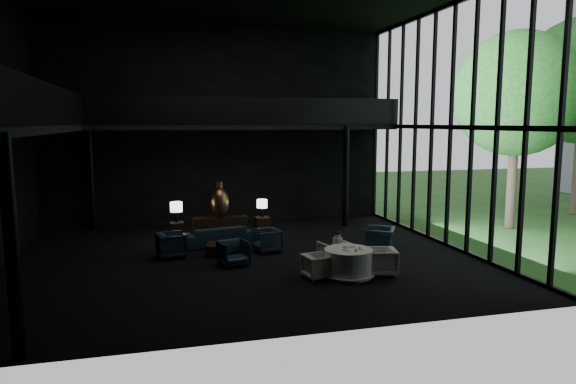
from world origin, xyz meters
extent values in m
cube|color=black|center=(0.00, 0.00, 0.00)|extent=(14.00, 12.00, 0.02)
cube|color=black|center=(0.00, 6.00, 4.00)|extent=(14.00, 0.04, 8.00)
cube|color=black|center=(0.00, -6.00, 4.00)|extent=(14.00, 0.04, 8.00)
cube|color=black|center=(-6.00, 0.00, 4.00)|extent=(2.00, 12.00, 0.25)
cube|color=black|center=(1.00, 5.00, 4.00)|extent=(12.00, 2.00, 0.25)
cube|color=black|center=(-5.00, 0.00, 4.60)|extent=(0.06, 12.00, 1.00)
cube|color=black|center=(1.00, 4.00, 4.60)|extent=(12.00, 0.06, 1.00)
cylinder|color=black|center=(-5.00, -5.70, 2.00)|extent=(0.24, 0.24, 4.00)
cylinder|color=black|center=(-5.00, 5.70, 2.00)|extent=(0.24, 0.24, 4.00)
cylinder|color=black|center=(4.80, 4.00, 2.00)|extent=(0.24, 0.24, 4.00)
cylinder|color=#382D23|center=(11.00, 2.00, 2.45)|extent=(0.36, 0.36, 4.90)
sphere|color=#2B5E21|center=(11.00, 2.00, 5.25)|extent=(4.80, 4.80, 4.80)
cube|color=black|center=(-0.29, 3.74, 0.32)|extent=(2.02, 0.46, 0.64)
ellipsoid|color=#A46A29|center=(-0.29, 3.75, 1.19)|extent=(0.71, 0.71, 1.10)
cylinder|color=#A46A29|center=(-0.29, 3.75, 1.85)|extent=(0.24, 0.24, 0.22)
cube|color=black|center=(-1.89, 3.58, 0.27)|extent=(0.50, 0.50, 0.55)
cylinder|color=black|center=(-1.89, 3.61, 0.74)|extent=(0.13, 0.13, 0.38)
cylinder|color=white|center=(-1.89, 3.61, 1.11)|extent=(0.44, 0.44, 0.35)
cube|color=black|center=(1.31, 3.64, 0.29)|extent=(0.53, 0.53, 0.58)
cylinder|color=black|center=(1.31, 3.69, 0.75)|extent=(0.12, 0.12, 0.35)
cylinder|color=white|center=(1.31, 3.69, 1.09)|extent=(0.40, 0.40, 0.32)
imported|color=black|center=(-0.59, 1.89, 0.49)|extent=(2.60, 1.21, 0.98)
imported|color=black|center=(-2.16, 0.68, 0.48)|extent=(1.02, 1.07, 0.96)
imported|color=#1E3B41|center=(0.85, 0.64, 0.43)|extent=(0.93, 0.97, 0.85)
imported|color=#1D3D4C|center=(-0.44, -0.68, 0.42)|extent=(0.98, 0.94, 0.84)
imported|color=#172831|center=(4.60, 0.18, 0.44)|extent=(1.07, 1.21, 0.88)
cube|color=black|center=(-0.69, 0.61, 0.18)|extent=(0.97, 0.97, 0.36)
cylinder|color=white|center=(2.43, -2.52, 0.38)|extent=(1.30, 1.30, 0.75)
cone|color=white|center=(2.43, -2.52, 0.05)|extent=(1.48, 1.48, 0.10)
imported|color=beige|center=(2.40, -1.48, 0.41)|extent=(0.96, 0.92, 0.83)
imported|color=beige|center=(3.35, -2.62, 0.42)|extent=(0.93, 0.97, 0.84)
imported|color=beige|center=(1.57, -2.49, 0.34)|extent=(0.72, 0.76, 0.68)
cylinder|color=#D4A5AE|center=(2.48, -1.50, 0.65)|extent=(0.27, 0.27, 0.39)
sphere|color=#D8A884|center=(2.48, -1.50, 0.94)|extent=(0.20, 0.20, 0.20)
ellipsoid|color=black|center=(2.48, -1.50, 0.97)|extent=(0.21, 0.21, 0.14)
cylinder|color=white|center=(2.31, -2.63, 0.76)|extent=(0.27, 0.27, 0.01)
cylinder|color=white|center=(2.60, -2.31, 0.76)|extent=(0.28, 0.28, 0.02)
cylinder|color=white|center=(2.73, -2.64, 0.76)|extent=(0.14, 0.14, 0.01)
cylinder|color=white|center=(2.73, -2.56, 0.79)|extent=(0.08, 0.08, 0.05)
ellipsoid|color=white|center=(2.39, -2.37, 0.79)|extent=(0.14, 0.14, 0.07)
cylinder|color=#99999E|center=(2.51, -2.82, 0.79)|extent=(0.07, 0.07, 0.07)
camera|label=1|loc=(-2.53, -15.23, 4.15)|focal=32.00mm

